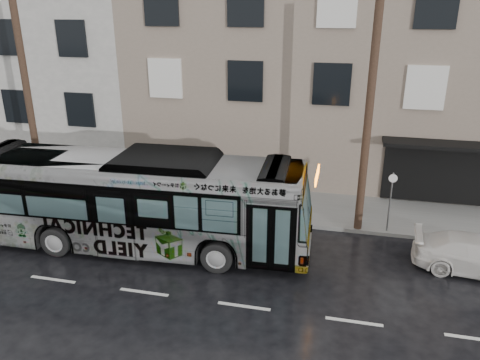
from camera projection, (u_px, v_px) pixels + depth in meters
The scene contains 8 objects.
ground at pixel (173, 253), 16.87m from camera, with size 120.00×120.00×0.00m, color black.
sidewalk at pixel (211, 199), 21.31m from camera, with size 90.00×3.60×0.15m, color gray.
building_taupe at pixel (337, 61), 25.44m from camera, with size 20.00×12.00×11.00m, color gray.
utility_pole_front at pixel (369, 116), 16.86m from camera, with size 0.30×0.30×9.00m, color #463023.
utility_pole_rear at pixel (28, 99), 19.82m from camera, with size 0.30×0.30×9.00m, color #463023.
sign_post at pixel (390, 202), 17.79m from camera, with size 0.06×0.06×2.40m, color slate.
bus at pixel (134, 200), 16.89m from camera, with size 3.00×12.82×3.57m, color #B2B2B2.
white_sedan at pixel (479, 255), 15.52m from camera, with size 1.72×4.22×1.23m, color silver.
Camera 1 is at (5.72, -13.91, 8.45)m, focal length 35.00 mm.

